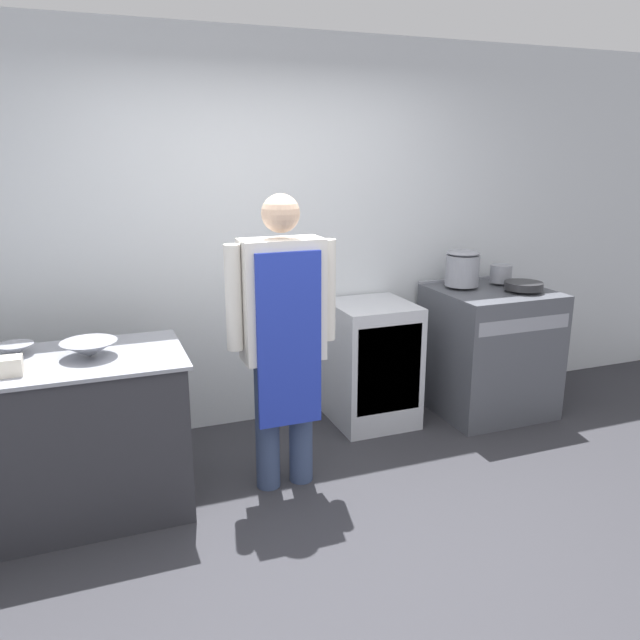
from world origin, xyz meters
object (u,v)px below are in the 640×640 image
(stove, at_px, (488,350))
(saute_pan, at_px, (524,286))
(stock_pot, at_px, (462,268))
(plastic_tub, at_px, (11,366))
(person_cook, at_px, (283,327))
(mixing_bowl, at_px, (89,349))
(fridge_unit, at_px, (371,363))
(sauce_pot, at_px, (501,274))

(stove, distance_m, saute_pan, 0.56)
(stock_pot, xyz_separation_m, saute_pan, (0.35, -0.27, -0.11))
(plastic_tub, relative_size, saute_pan, 0.38)
(person_cook, bearing_deg, saute_pan, 11.26)
(stock_pot, bearing_deg, saute_pan, -37.98)
(person_cook, relative_size, mixing_bowl, 5.91)
(fridge_unit, relative_size, plastic_tub, 8.47)
(stove, distance_m, fridge_unit, 0.93)
(fridge_unit, bearing_deg, sauce_pot, 0.83)
(sauce_pot, bearing_deg, saute_pan, -90.00)
(fridge_unit, distance_m, saute_pan, 1.24)
(mixing_bowl, relative_size, stock_pot, 1.09)
(stove, xyz_separation_m, stock_pot, (-0.18, 0.14, 0.62))
(fridge_unit, bearing_deg, plastic_tub, -163.02)
(stock_pot, xyz_separation_m, sauce_pot, (0.35, 0.00, -0.07))
(stove, xyz_separation_m, plastic_tub, (-3.17, -0.57, 0.46))
(stove, distance_m, mixing_bowl, 2.88)
(stove, height_order, plastic_tub, plastic_tub)
(fridge_unit, bearing_deg, mixing_bowl, -164.19)
(mixing_bowl, height_order, stock_pot, stock_pot)
(stock_pot, distance_m, sauce_pot, 0.35)
(plastic_tub, xyz_separation_m, stock_pot, (2.98, 0.70, 0.16))
(stove, distance_m, plastic_tub, 3.25)
(plastic_tub, distance_m, sauce_pot, 3.40)
(sauce_pot, bearing_deg, mixing_bowl, -169.51)
(stove, bearing_deg, plastic_tub, -169.88)
(person_cook, height_order, mixing_bowl, person_cook)
(fridge_unit, bearing_deg, person_cook, -143.41)
(mixing_bowl, distance_m, plastic_tub, 0.39)
(stock_pot, bearing_deg, stove, -36.62)
(stock_pot, height_order, sauce_pot, stock_pot)
(person_cook, xyz_separation_m, stock_pot, (1.60, 0.66, 0.12))
(plastic_tub, height_order, saute_pan, saute_pan)
(stock_pot, height_order, saute_pan, stock_pot)
(saute_pan, bearing_deg, stove, 140.56)
(mixing_bowl, bearing_deg, stove, 8.39)
(mixing_bowl, bearing_deg, stock_pot, 11.84)
(mixing_bowl, distance_m, sauce_pot, 3.02)
(stove, relative_size, saute_pan, 3.48)
(stove, height_order, stock_pot, stock_pot)
(saute_pan, height_order, sauce_pot, sauce_pot)
(stove, distance_m, stock_pot, 0.66)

